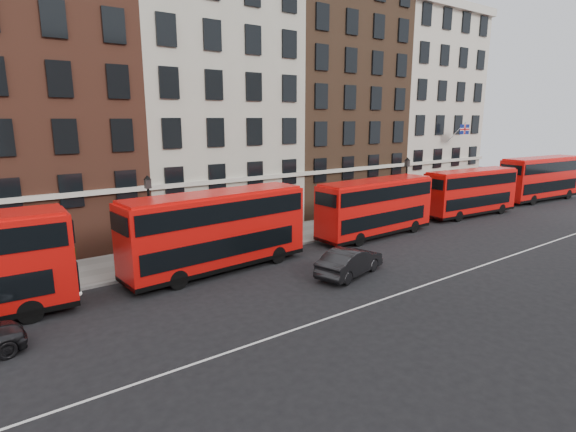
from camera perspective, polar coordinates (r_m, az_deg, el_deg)
ground at (r=24.27m, az=9.29°, el=-8.65°), size 120.00×120.00×0.00m
pavement at (r=32.07m, az=-4.18°, el=-3.16°), size 80.00×5.00×0.15m
kerb at (r=30.06m, az=-1.63°, el=-4.18°), size 80.00×0.30×0.16m
road_centre_line at (r=23.02m, az=12.88°, el=-9.98°), size 70.00×0.12×0.01m
building_terrace at (r=37.28m, az=-11.09°, el=14.60°), size 64.00×11.95×22.00m
bus_b at (r=25.72m, az=-9.09°, el=-1.70°), size 11.06×3.42×4.58m
bus_c at (r=33.57m, az=11.07°, el=1.20°), size 10.17×2.76×4.24m
bus_d at (r=43.25m, az=22.16°, el=2.91°), size 10.03×3.17×4.15m
bus_e at (r=54.64m, az=29.44°, el=4.28°), size 11.16×3.57×4.61m
car_front at (r=25.41m, az=7.87°, el=-5.76°), size 5.01×2.81×1.56m
lamp_post_left at (r=27.00m, az=-17.13°, el=-0.07°), size 0.44×0.44×5.33m
lamp_post_right at (r=38.72m, az=14.74°, el=3.69°), size 0.44×0.44×5.33m
traffic_light at (r=47.46m, az=22.35°, el=3.93°), size 0.25×0.45×3.27m
iron_railings at (r=33.75m, az=-6.18°, el=-1.40°), size 6.60×0.06×1.00m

